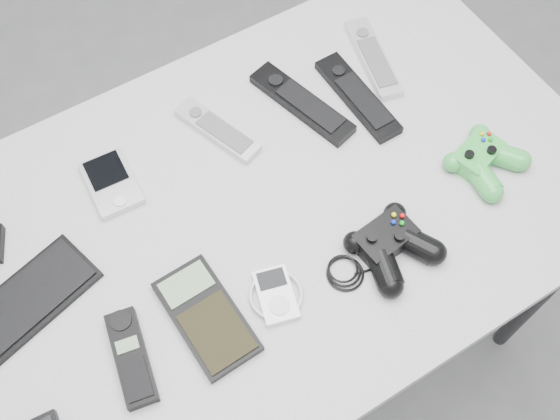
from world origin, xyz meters
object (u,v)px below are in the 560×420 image
pda (111,183)px  remote_black_a (302,103)px  remote_black_b (358,96)px  cordless_handset (131,357)px  pda_keyboard (22,306)px  remote_silver_b (373,57)px  desk (274,220)px  mp3_player (276,295)px  controller_green (484,158)px  remote_silver_a (217,130)px  calculator (206,316)px  controller_black (391,244)px

pda → remote_black_a: (0.37, -0.03, 0.00)m
remote_black_b → cordless_handset: cordless_handset is taller
pda_keyboard → remote_silver_b: 0.77m
desk → cordless_handset: size_ratio=7.70×
cordless_handset → mp3_player: (0.24, -0.03, -0.00)m
remote_silver_b → cordless_handset: cordless_handset is taller
remote_black_a → controller_green: 0.34m
cordless_handset → mp3_player: size_ratio=1.63×
desk → remote_silver_a: (-0.01, 0.18, 0.08)m
remote_black_a → cordless_handset: size_ratio=1.48×
desk → remote_silver_b: bearing=27.3°
remote_silver_a → calculator: bearing=-141.2°
pda_keyboard → mp3_player: (0.35, -0.19, 0.00)m
desk → remote_black_a: bearing=44.6°
cordless_handset → controller_green: controller_green is taller
mp3_player → controller_green: 0.44m
remote_silver_a → controller_black: (0.13, -0.35, 0.01)m
desk → remote_silver_a: size_ratio=6.63×
cordless_handset → controller_green: (0.67, -0.01, 0.01)m
remote_silver_a → remote_black_a: 0.16m
pda → controller_green: bearing=-24.3°
controller_black → remote_black_b: bearing=58.9°
calculator → mp3_player: bearing=-15.7°
remote_black_a → mp3_player: remote_black_a is taller
pda_keyboard → controller_black: 0.59m
remote_silver_b → remote_black_b: bearing=-127.5°
remote_silver_a → calculator: (-0.19, -0.30, -0.00)m
desk → mp3_player: (-0.09, -0.15, 0.08)m
controller_black → pda_keyboard: bearing=152.3°
controller_green → controller_black: bearing=176.1°
cordless_handset → remote_silver_a: bearing=54.9°
remote_black_a → remote_silver_b: bearing=-8.3°
desk → remote_black_a: 0.22m
remote_silver_b → pda_keyboard: bearing=-156.2°
remote_silver_b → controller_black: controller_black is taller
pda → remote_black_b: size_ratio=0.57×
remote_black_b → controller_green: bearing=-66.8°
mp3_player → remote_black_b: bearing=53.1°
pda_keyboard → controller_green: (0.78, -0.17, 0.01)m
remote_black_a → remote_silver_b: size_ratio=1.12×
pda → remote_silver_b: 0.55m
calculator → mp3_player: (0.11, -0.03, -0.00)m
remote_black_b → remote_silver_b: same height
remote_black_a → mp3_player: 0.38m
cordless_handset → mp3_player: 0.24m
pda_keyboard → remote_black_a: size_ratio=1.10×
desk → mp3_player: bearing=-120.4°
remote_black_b → remote_silver_b: 0.10m
remote_silver_b → controller_black: size_ratio=0.86×
remote_black_b → controller_black: bearing=-115.8°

